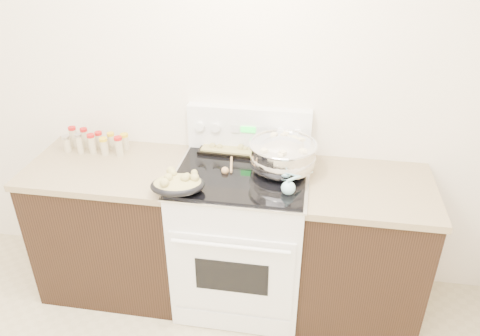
# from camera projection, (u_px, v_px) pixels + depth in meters

# --- Properties ---
(room_shell) EXTENTS (4.10, 3.60, 2.75)m
(room_shell) POSITION_uv_depth(u_px,v_px,m) (9.00, 180.00, 1.15)
(room_shell) COLOR white
(room_shell) RESTS_ON ground
(counter_left) EXTENTS (0.93, 0.67, 0.92)m
(counter_left) POSITION_uv_depth(u_px,v_px,m) (116.00, 225.00, 3.06)
(counter_left) COLOR black
(counter_left) RESTS_ON ground
(counter_right) EXTENTS (0.73, 0.67, 0.92)m
(counter_right) POSITION_uv_depth(u_px,v_px,m) (360.00, 250.00, 2.83)
(counter_right) COLOR black
(counter_right) RESTS_ON ground
(kitchen_range) EXTENTS (0.78, 0.73, 1.22)m
(kitchen_range) POSITION_uv_depth(u_px,v_px,m) (241.00, 235.00, 2.92)
(kitchen_range) COLOR white
(kitchen_range) RESTS_ON ground
(mixing_bowl) EXTENTS (0.45, 0.45, 0.23)m
(mixing_bowl) POSITION_uv_depth(u_px,v_px,m) (283.00, 156.00, 2.67)
(mixing_bowl) COLOR silver
(mixing_bowl) RESTS_ON kitchen_range
(roasting_pan) EXTENTS (0.33, 0.27, 0.11)m
(roasting_pan) POSITION_uv_depth(u_px,v_px,m) (178.00, 184.00, 2.49)
(roasting_pan) COLOR black
(roasting_pan) RESTS_ON kitchen_range
(baking_sheet) EXTENTS (0.37, 0.27, 0.06)m
(baking_sheet) POSITION_uv_depth(u_px,v_px,m) (229.00, 146.00, 2.94)
(baking_sheet) COLOR black
(baking_sheet) RESTS_ON kitchen_range
(wooden_spoon) EXTENTS (0.07, 0.24, 0.04)m
(wooden_spoon) POSITION_uv_depth(u_px,v_px,m) (227.00, 168.00, 2.72)
(wooden_spoon) COLOR tan
(wooden_spoon) RESTS_ON kitchen_range
(blue_ladle) EXTENTS (0.16, 0.24, 0.10)m
(blue_ladle) POSITION_uv_depth(u_px,v_px,m) (290.00, 186.00, 2.50)
(blue_ladle) COLOR #9FE2ED
(blue_ladle) RESTS_ON kitchen_range
(spice_jars) EXTENTS (0.40, 0.14, 0.13)m
(spice_jars) POSITION_uv_depth(u_px,v_px,m) (95.00, 142.00, 2.95)
(spice_jars) COLOR #BFB28C
(spice_jars) RESTS_ON counter_left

